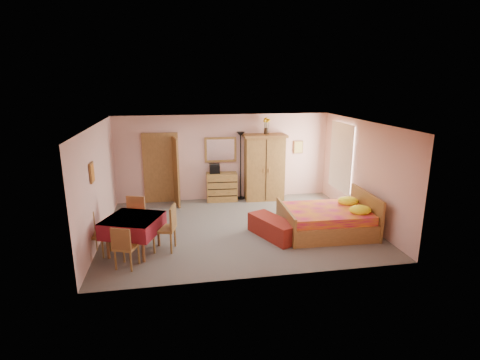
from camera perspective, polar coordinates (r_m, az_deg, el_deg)
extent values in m
plane|color=slate|center=(9.46, -0.28, -7.24)|extent=(6.50, 6.50, 0.00)
plane|color=brown|center=(8.82, -0.30, 8.62)|extent=(6.50, 6.50, 0.00)
cube|color=beige|center=(11.46, -2.43, 3.48)|extent=(6.50, 0.10, 2.60)
cube|color=beige|center=(6.71, 3.37, -4.83)|extent=(6.50, 0.10, 2.60)
cube|color=beige|center=(9.10, -20.89, -0.51)|extent=(0.10, 5.00, 2.60)
cube|color=beige|center=(10.11, 18.17, 1.20)|extent=(0.10, 5.00, 2.60)
cube|color=#9E6B35|center=(11.40, -11.90, 1.69)|extent=(1.06, 0.12, 2.15)
cube|color=white|center=(11.11, 15.18, 3.39)|extent=(0.08, 1.40, 1.95)
cube|color=orange|center=(8.43, -21.65, 1.06)|extent=(0.04, 0.32, 0.42)
cube|color=#D8BF59|center=(11.93, 8.88, 4.98)|extent=(0.30, 0.04, 0.40)
cube|color=#A47837|center=(11.41, -2.78, -1.06)|extent=(0.94, 0.51, 0.87)
cube|color=silver|center=(11.36, -2.99, 4.65)|extent=(0.96, 0.07, 0.76)
cube|color=black|center=(11.28, -3.89, 1.75)|extent=(0.32, 0.24, 0.29)
cube|color=black|center=(11.45, 0.09, 2.16)|extent=(0.33, 0.33, 2.09)
cube|color=olive|center=(11.43, 3.72, 1.93)|extent=(1.31, 0.71, 2.02)
cube|color=yellow|center=(11.33, 4.04, 8.25)|extent=(0.20, 0.20, 0.49)
cube|color=#BC1254|center=(9.24, 13.02, -4.95)|extent=(2.16, 1.73, 0.97)
cube|color=maroon|center=(8.87, 5.03, -7.28)|extent=(1.00, 1.45, 0.45)
cube|color=maroon|center=(8.34, -15.88, -8.04)|extent=(1.39, 1.39, 0.79)
cube|color=olive|center=(7.73, -16.93, -9.63)|extent=(0.52, 0.52, 0.88)
cube|color=#B07C3B|center=(8.94, -16.02, -5.80)|extent=(0.57, 0.57, 0.99)
cube|color=olive|center=(8.45, -20.79, -7.83)|extent=(0.50, 0.50, 0.88)
cube|color=olive|center=(8.25, -11.50, -7.19)|extent=(0.55, 0.55, 1.00)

